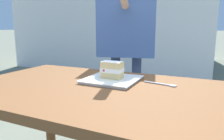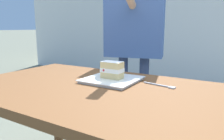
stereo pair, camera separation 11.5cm
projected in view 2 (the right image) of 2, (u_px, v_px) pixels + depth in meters
patio_table at (124, 113)px, 0.99m from camera, size 1.67×0.80×0.77m
dessert_plate at (112, 80)px, 1.16m from camera, size 0.28×0.28×0.02m
cake_slice at (112, 70)px, 1.16m from camera, size 0.11×0.08×0.09m
dessert_fork at (161, 85)px, 1.06m from camera, size 0.17×0.04×0.01m
diner_person at (134, 22)px, 1.67m from camera, size 0.48×0.62×1.64m
patio_building at (143, 20)px, 6.26m from camera, size 4.91×3.59×2.53m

